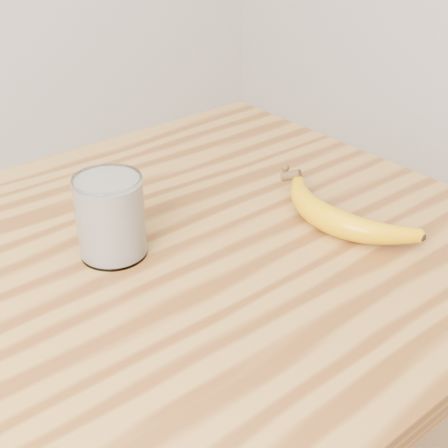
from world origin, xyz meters
TOP-DOWN VIEW (x-y plane):
  - table at (0.00, 0.00)m, footprint 1.20×0.80m
  - smoothie_glass at (0.06, 0.04)m, footprint 0.09×0.09m
  - banana at (0.33, -0.11)m, footprint 0.14×0.33m

SIDE VIEW (x-z plane):
  - table at x=0.00m, z-range 0.32..1.22m
  - banana at x=0.33m, z-range 0.90..0.94m
  - smoothie_glass at x=0.06m, z-range 0.90..1.02m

